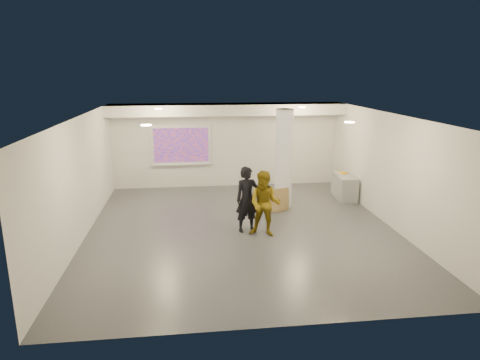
{
  "coord_description": "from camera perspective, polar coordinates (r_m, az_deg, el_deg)",
  "views": [
    {
      "loc": [
        -1.33,
        -10.57,
        4.07
      ],
      "look_at": [
        0.0,
        0.4,
        1.25
      ],
      "focal_mm": 32.0,
      "sensor_mm": 36.0,
      "label": 1
    }
  ],
  "objects": [
    {
      "name": "postit_pad",
      "position": [
        14.61,
        13.55,
        0.93
      ],
      "size": [
        0.3,
        0.36,
        0.03
      ],
      "primitive_type": "cube",
      "rotation": [
        0.0,
        0.0,
        0.31
      ],
      "color": "#EF9F07",
      "rests_on": "credenza"
    },
    {
      "name": "cardboard_front",
      "position": [
        12.73,
        4.66,
        -2.96
      ],
      "size": [
        0.57,
        0.3,
        0.6
      ],
      "primitive_type": "cube",
      "rotation": [
        -0.19,
        0.0,
        0.24
      ],
      "color": "olive",
      "rests_on": "floor"
    },
    {
      "name": "downlight_nw",
      "position": [
        13.14,
        -10.83,
        9.31
      ],
      "size": [
        0.22,
        0.22,
        0.02
      ],
      "primitive_type": "cylinder",
      "color": "#FFCD98",
      "rests_on": "ceiling"
    },
    {
      "name": "man",
      "position": [
        10.75,
        3.33,
        -3.2
      ],
      "size": [
        0.99,
        0.89,
        1.68
      ],
      "primitive_type": "imported",
      "rotation": [
        0.0,
        0.0,
        -0.37
      ],
      "color": "#7E640F",
      "rests_on": "floor"
    },
    {
      "name": "ceiling",
      "position": [
        10.71,
        0.26,
        8.58
      ],
      "size": [
        8.0,
        9.0,
        0.01
      ],
      "primitive_type": "cube",
      "color": "white",
      "rests_on": "floor"
    },
    {
      "name": "credenza",
      "position": [
        14.48,
        13.75,
        -0.84
      ],
      "size": [
        0.65,
        1.36,
        0.77
      ],
      "primitive_type": "cube",
      "rotation": [
        0.0,
        0.0,
        -0.08
      ],
      "color": "gray",
      "rests_on": "floor"
    },
    {
      "name": "column",
      "position": [
        12.95,
        5.86,
        2.79
      ],
      "size": [
        0.52,
        0.52,
        3.0
      ],
      "primitive_type": "cylinder",
      "color": "white",
      "rests_on": "floor"
    },
    {
      "name": "downlight_se",
      "position": [
        9.79,
        14.39,
        7.48
      ],
      "size": [
        0.22,
        0.22,
        0.02
      ],
      "primitive_type": "cylinder",
      "color": "#FFCD98",
      "rests_on": "ceiling"
    },
    {
      "name": "cardboard_back",
      "position": [
        12.83,
        5.26,
        -2.65
      ],
      "size": [
        0.63,
        0.28,
        0.68
      ],
      "primitive_type": "cube",
      "rotation": [
        -0.09,
        0.0,
        0.27
      ],
      "color": "olive",
      "rests_on": "floor"
    },
    {
      "name": "soffit_band",
      "position": [
        14.63,
        -1.7,
        9.41
      ],
      "size": [
        8.0,
        1.1,
        0.36
      ],
      "primitive_type": "cube",
      "color": "silver",
      "rests_on": "ceiling"
    },
    {
      "name": "floor",
      "position": [
        11.41,
        0.24,
        -6.59
      ],
      "size": [
        8.0,
        9.0,
        0.01
      ],
      "primitive_type": "cube",
      "color": "#383A3F",
      "rests_on": "ground"
    },
    {
      "name": "wall_back",
      "position": [
        15.35,
        -1.85,
        4.67
      ],
      "size": [
        8.0,
        0.01,
        3.0
      ],
      "primitive_type": "cube",
      "color": "silver",
      "rests_on": "floor"
    },
    {
      "name": "papers_stack",
      "position": [
        14.65,
        13.4,
        0.96
      ],
      "size": [
        0.27,
        0.34,
        0.02
      ],
      "primitive_type": "cube",
      "rotation": [
        0.0,
        0.0,
        -0.03
      ],
      "color": "silver",
      "rests_on": "credenza"
    },
    {
      "name": "downlight_ne",
      "position": [
        13.58,
        8.29,
        9.57
      ],
      "size": [
        0.22,
        0.22,
        0.02
      ],
      "primitive_type": "cylinder",
      "color": "#FFCD98",
      "rests_on": "ceiling"
    },
    {
      "name": "downlight_sw",
      "position": [
        9.18,
        -12.4,
        7.16
      ],
      "size": [
        0.22,
        0.22,
        0.02
      ],
      "primitive_type": "cylinder",
      "color": "#FFCD98",
      "rests_on": "ceiling"
    },
    {
      "name": "wall_front",
      "position": [
        6.73,
        5.08,
        -8.23
      ],
      "size": [
        8.0,
        0.01,
        3.0
      ],
      "primitive_type": "cube",
      "color": "silver",
      "rests_on": "floor"
    },
    {
      "name": "woman",
      "position": [
        11.04,
        0.97,
        -2.61
      ],
      "size": [
        0.7,
        0.54,
        1.72
      ],
      "primitive_type": "imported",
      "rotation": [
        0.0,
        0.0,
        0.22
      ],
      "color": "black",
      "rests_on": "floor"
    },
    {
      "name": "projection_screen",
      "position": [
        15.24,
        -7.85,
        4.58
      ],
      "size": [
        2.1,
        0.13,
        1.42
      ],
      "color": "white",
      "rests_on": "wall_back"
    },
    {
      "name": "wall_left",
      "position": [
        11.2,
        -20.5,
        0.13
      ],
      "size": [
        0.01,
        9.0,
        3.0
      ],
      "primitive_type": "cube",
      "color": "silver",
      "rests_on": "floor"
    },
    {
      "name": "wall_right",
      "position": [
        12.11,
        19.38,
        1.24
      ],
      "size": [
        0.01,
        9.0,
        3.0
      ],
      "primitive_type": "cube",
      "color": "silver",
      "rests_on": "floor"
    }
  ]
}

